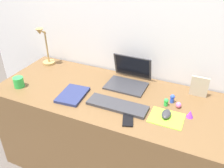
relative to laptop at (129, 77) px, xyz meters
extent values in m
plane|color=#59514C|center=(-0.09, -0.20, -0.79)|extent=(6.00, 6.00, 0.00)
cube|color=silver|center=(-0.09, 0.18, -0.03)|extent=(2.87, 0.05, 1.54)
cube|color=brown|center=(-0.09, -0.20, -0.42)|extent=(1.67, 0.69, 0.74)
cube|color=#333338|center=(0.00, -0.06, -0.05)|extent=(0.30, 0.21, 0.01)
cube|color=#333338|center=(0.00, 0.07, 0.06)|extent=(0.30, 0.06, 0.20)
cube|color=black|center=(0.00, 0.07, 0.06)|extent=(0.27, 0.05, 0.17)
cube|color=#333338|center=(0.04, -0.32, -0.04)|extent=(0.41, 0.13, 0.02)
cube|color=#8CDB33|center=(0.37, -0.31, -0.05)|extent=(0.21, 0.17, 0.00)
ellipsoid|color=#333338|center=(0.36, -0.29, -0.03)|extent=(0.06, 0.10, 0.03)
cube|color=black|center=(0.15, -0.43, -0.05)|extent=(0.10, 0.14, 0.01)
cylinder|color=#A5844C|center=(-0.78, 0.03, -0.04)|extent=(0.11, 0.11, 0.02)
cylinder|color=#A5844C|center=(-0.78, 0.03, 0.11)|extent=(0.01, 0.01, 0.28)
cylinder|color=#A5844C|center=(-0.78, 0.00, 0.25)|extent=(0.01, 0.09, 0.07)
cone|color=#A5844C|center=(-0.78, -0.03, 0.26)|extent=(0.06, 0.06, 0.05)
cube|color=navy|center=(-0.30, -0.33, -0.04)|extent=(0.19, 0.25, 0.02)
cube|color=#B2A58C|center=(0.51, 0.04, 0.02)|extent=(0.12, 0.02, 0.15)
cylinder|color=green|center=(-0.74, -0.39, -0.01)|extent=(0.08, 0.08, 0.08)
cone|color=purple|center=(0.50, -0.24, -0.03)|extent=(0.04, 0.04, 0.05)
cylinder|color=blue|center=(0.36, -0.12, -0.04)|extent=(0.03, 0.03, 0.03)
sphere|color=blue|center=(0.36, -0.12, -0.01)|extent=(0.03, 0.03, 0.03)
ellipsoid|color=pink|center=(0.41, -0.17, -0.03)|extent=(0.04, 0.04, 0.04)
cylinder|color=green|center=(0.33, -0.18, -0.04)|extent=(0.03, 0.03, 0.03)
sphere|color=green|center=(0.33, -0.18, -0.01)|extent=(0.03, 0.03, 0.03)
camera|label=1|loc=(0.54, -1.52, 0.90)|focal=38.48mm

